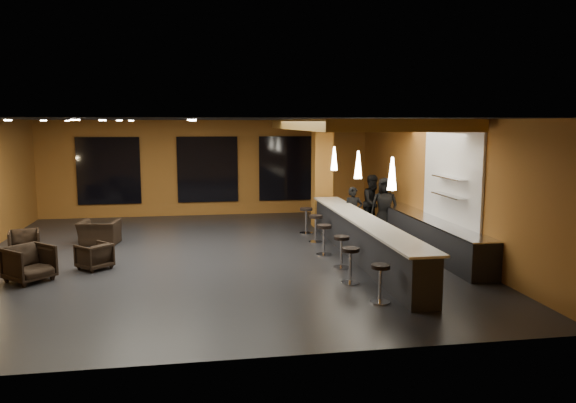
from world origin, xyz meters
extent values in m
cube|color=black|center=(0.00, 0.00, -0.05)|extent=(12.00, 13.00, 0.10)
cube|color=black|center=(0.00, 0.00, 3.55)|extent=(12.00, 13.00, 0.10)
cube|color=brown|center=(0.00, 6.55, 1.75)|extent=(12.00, 0.10, 3.50)
cube|color=brown|center=(0.00, -6.55, 1.75)|extent=(12.00, 0.10, 3.50)
cube|color=brown|center=(6.05, 0.00, 1.75)|extent=(0.10, 13.00, 3.50)
cube|color=#B07F33|center=(4.00, 1.00, 3.36)|extent=(3.60, 8.00, 0.28)
cube|color=black|center=(-3.50, 6.44, 1.70)|extent=(2.20, 0.06, 2.40)
cube|color=black|center=(0.00, 6.44, 1.70)|extent=(2.20, 0.06, 2.40)
cube|color=black|center=(3.00, 6.44, 1.70)|extent=(2.20, 0.06, 2.40)
cube|color=white|center=(5.96, -1.00, 2.00)|extent=(0.06, 3.20, 2.40)
cube|color=black|center=(3.65, -1.00, 0.50)|extent=(0.60, 8.00, 1.00)
cube|color=silver|center=(3.65, -1.00, 1.02)|extent=(0.78, 8.10, 0.05)
cube|color=black|center=(5.65, -0.50, 0.43)|extent=(0.70, 6.00, 0.86)
cube|color=silver|center=(5.65, -0.50, 0.89)|extent=(0.72, 6.00, 0.03)
cube|color=silver|center=(5.82, -1.20, 1.60)|extent=(0.30, 1.50, 0.03)
cube|color=silver|center=(5.82, -1.20, 2.05)|extent=(0.30, 1.50, 0.03)
cube|color=#A16624|center=(3.65, 3.60, 1.75)|extent=(0.60, 0.60, 3.50)
cone|color=white|center=(3.65, -3.00, 2.35)|extent=(0.20, 0.20, 0.70)
cone|color=white|center=(3.65, -0.50, 2.35)|extent=(0.20, 0.20, 0.70)
cone|color=white|center=(3.65, 2.00, 2.35)|extent=(0.20, 0.20, 0.70)
imported|color=black|center=(4.15, 1.60, 0.76)|extent=(0.61, 0.46, 1.52)
imported|color=black|center=(5.11, 2.66, 0.89)|extent=(1.04, 0.92, 1.77)
imported|color=black|center=(5.25, 2.00, 0.87)|extent=(0.94, 0.70, 1.75)
imported|color=black|center=(-4.05, -1.71, 0.40)|extent=(1.21, 1.21, 0.79)
imported|color=black|center=(-2.85, -0.87, 0.31)|extent=(0.95, 0.95, 0.62)
imported|color=black|center=(-4.84, 0.76, 0.34)|extent=(0.88, 0.90, 0.68)
imported|color=black|center=(-3.16, 1.90, 0.34)|extent=(1.17, 1.06, 0.68)
cylinder|color=silver|center=(2.97, -4.36, 0.01)|extent=(0.38, 0.38, 0.03)
cylinder|color=silver|center=(2.97, -4.36, 0.35)|extent=(0.07, 0.07, 0.67)
cylinder|color=black|center=(2.97, -4.36, 0.71)|extent=(0.36, 0.36, 0.08)
cylinder|color=silver|center=(2.76, -3.02, 0.01)|extent=(0.40, 0.40, 0.03)
cylinder|color=silver|center=(2.76, -3.02, 0.37)|extent=(0.07, 0.07, 0.69)
cylinder|color=black|center=(2.76, -3.02, 0.74)|extent=(0.38, 0.38, 0.08)
cylinder|color=silver|center=(2.91, -1.73, 0.01)|extent=(0.39, 0.39, 0.03)
cylinder|color=silver|center=(2.91, -1.73, 0.36)|extent=(0.07, 0.07, 0.68)
cylinder|color=black|center=(2.91, -1.73, 0.73)|extent=(0.37, 0.37, 0.08)
cylinder|color=silver|center=(2.79, -0.41, 0.02)|extent=(0.40, 0.40, 0.03)
cylinder|color=silver|center=(2.79, -0.41, 0.37)|extent=(0.07, 0.07, 0.71)
cylinder|color=black|center=(2.79, -0.41, 0.76)|extent=(0.38, 0.38, 0.08)
cylinder|color=silver|center=(2.91, 1.13, 0.02)|extent=(0.40, 0.40, 0.03)
cylinder|color=silver|center=(2.91, 1.13, 0.37)|extent=(0.07, 0.07, 0.71)
cylinder|color=black|center=(2.91, 1.13, 0.76)|extent=(0.38, 0.38, 0.08)
cylinder|color=silver|center=(2.89, 2.44, 0.02)|extent=(0.41, 0.41, 0.03)
cylinder|color=silver|center=(2.89, 2.44, 0.38)|extent=(0.07, 0.07, 0.72)
cylinder|color=black|center=(2.89, 2.44, 0.77)|extent=(0.39, 0.39, 0.08)
camera|label=1|loc=(-0.47, -14.29, 3.44)|focal=35.00mm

